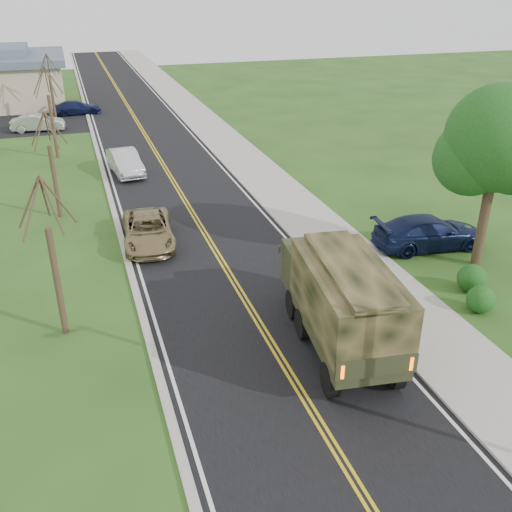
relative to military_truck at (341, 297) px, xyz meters
name	(u,v)px	position (x,y,z in m)	size (l,w,h in m)	color
ground	(362,493)	(-2.20, -6.07, -2.05)	(160.00, 160.00, 0.00)	#264717
road	(143,131)	(-2.20, 33.93, -2.05)	(8.00, 120.00, 0.01)	black
curb_right	(190,127)	(1.95, 33.93, -1.99)	(0.30, 120.00, 0.12)	#9E998E
sidewalk_right	(210,126)	(3.70, 33.93, -2.00)	(3.20, 120.00, 0.10)	#9E998E
curb_left	(93,134)	(-6.35, 33.93, -2.00)	(0.30, 120.00, 0.10)	#9E998E
leafy_tree	(497,147)	(8.81, 3.94, 3.44)	(4.83, 4.50, 8.10)	#38281C
bare_tree_a	(55,270)	(-9.20, 3.93, 0.58)	(1.93, 2.26, 6.08)	#38281C
bare_tree_b	(54,173)	(-9.20, 15.93, 0.42)	(1.83, 2.14, 5.73)	#38281C
bare_tree_c	(52,119)	(-9.20, 27.93, 0.73)	(2.04, 2.39, 6.42)	#38281C
bare_tree_d	(52,93)	(-9.20, 39.93, 0.50)	(1.88, 2.20, 5.91)	#38281C
military_truck	(341,297)	(0.00, 0.00, 0.00)	(3.36, 7.43, 3.58)	black
suv_champagne	(148,230)	(-5.09, 10.84, -1.34)	(2.36, 5.11, 1.42)	#917E51
sedan_silver	(125,162)	(-4.88, 22.51, -1.27)	(1.65, 4.74, 1.56)	silver
pickup_navy	(429,232)	(7.73, 6.21, -1.26)	(2.22, 5.46, 1.58)	#0F1838
lot_car_silver	(38,123)	(-10.64, 36.71, -1.34)	(1.51, 4.34, 1.43)	#B5B6BB
lot_car_navy	(77,108)	(-7.20, 42.56, -1.41)	(1.80, 4.43, 1.28)	#10173D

